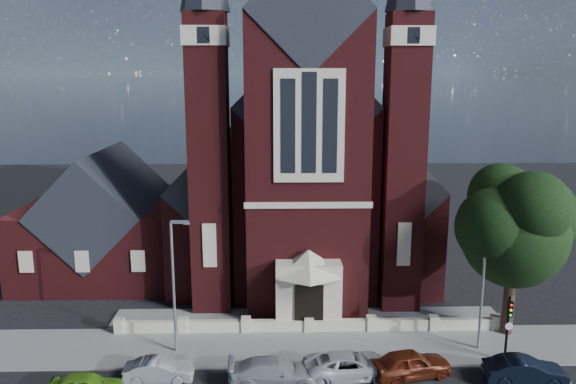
% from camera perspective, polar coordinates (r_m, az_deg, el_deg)
% --- Properties ---
extents(ground, '(120.00, 120.00, 0.00)m').
position_cam_1_polar(ground, '(44.74, 1.51, -9.28)').
color(ground, black).
rests_on(ground, ground).
extents(pavement_strip, '(60.00, 5.00, 0.12)m').
position_cam_1_polar(pavement_strip, '(35.17, 2.32, -15.47)').
color(pavement_strip, slate).
rests_on(pavement_strip, ground).
extents(forecourt_paving, '(26.00, 3.00, 0.14)m').
position_cam_1_polar(forecourt_paving, '(38.76, 1.96, -12.75)').
color(forecourt_paving, slate).
rests_on(forecourt_paving, ground).
extents(forecourt_wall, '(24.00, 0.40, 0.90)m').
position_cam_1_polar(forecourt_wall, '(36.95, 2.13, -14.05)').
color(forecourt_wall, beige).
rests_on(forecourt_wall, ground).
extents(church, '(20.01, 34.90, 29.20)m').
position_cam_1_polar(church, '(50.28, 1.14, 2.78)').
color(church, '#501516').
rests_on(church, ground).
extents(parish_hall, '(12.00, 12.20, 10.24)m').
position_cam_1_polar(parish_hall, '(48.36, -17.97, -3.24)').
color(parish_hall, '#501516').
rests_on(parish_hall, ground).
extents(street_tree, '(6.40, 6.60, 10.70)m').
position_cam_1_polar(street_tree, '(36.68, 22.38, -3.55)').
color(street_tree, black).
rests_on(street_tree, ground).
extents(street_lamp_left, '(1.16, 0.22, 8.09)m').
position_cam_1_polar(street_lamp_left, '(33.31, -11.44, -8.67)').
color(street_lamp_left, gray).
rests_on(street_lamp_left, ground).
extents(street_lamp_right, '(1.16, 0.22, 8.09)m').
position_cam_1_polar(street_lamp_right, '(34.93, 19.37, -8.14)').
color(street_lamp_right, gray).
rests_on(street_lamp_right, ground).
extents(traffic_signal, '(0.28, 0.42, 4.00)m').
position_cam_1_polar(traffic_signal, '(34.64, 21.49, -12.06)').
color(traffic_signal, black).
rests_on(traffic_signal, ground).
extents(car_silver_a, '(3.74, 1.42, 1.22)m').
position_cam_1_polar(car_silver_a, '(32.30, -12.99, -17.23)').
color(car_silver_a, gray).
rests_on(car_silver_a, ground).
extents(car_silver_b, '(4.94, 2.13, 1.42)m').
position_cam_1_polar(car_silver_b, '(31.19, -1.41, -17.82)').
color(car_silver_b, '#9CA0A4').
rests_on(car_silver_b, ground).
extents(car_white_suv, '(5.16, 2.88, 1.36)m').
position_cam_1_polar(car_white_suv, '(32.02, 6.19, -17.10)').
color(car_white_suv, silver).
rests_on(car_white_suv, ground).
extents(car_dark_red, '(4.73, 2.78, 1.51)m').
position_cam_1_polar(car_dark_red, '(32.52, 12.36, -16.68)').
color(car_dark_red, '#5B1F0F').
rests_on(car_dark_red, ground).
extents(car_navy, '(4.38, 1.83, 1.41)m').
position_cam_1_polar(car_navy, '(33.73, 22.96, -16.39)').
color(car_navy, black).
rests_on(car_navy, ground).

